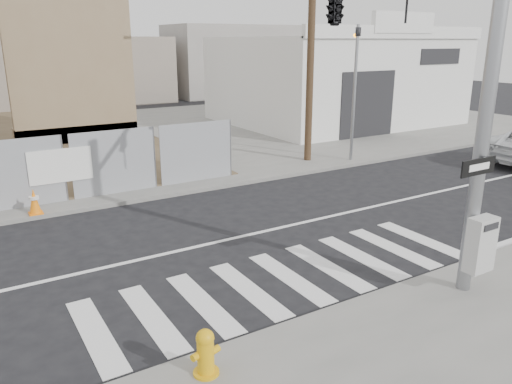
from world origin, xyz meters
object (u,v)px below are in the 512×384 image
signal_pole (378,39)px  fire_hydrant (206,352)px  traffic_cone_d (34,202)px  auto_shop (334,79)px

signal_pole → fire_hydrant: bearing=-155.2°
fire_hydrant → traffic_cone_d: size_ratio=1.01×
fire_hydrant → traffic_cone_d: bearing=78.9°
auto_shop → traffic_cone_d: bearing=-154.0°
auto_shop → fire_hydrant: bearing=-134.0°
auto_shop → traffic_cone_d: 20.04m
signal_pole → traffic_cone_d: bearing=135.7°
signal_pole → traffic_cone_d: signal_pole is taller
fire_hydrant → traffic_cone_d: 8.83m
signal_pole → fire_hydrant: signal_pole is taller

